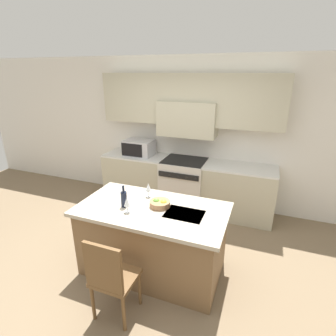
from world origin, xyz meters
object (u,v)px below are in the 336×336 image
object	(u,v)px
range_stove	(184,184)
fruit_bowl	(160,203)
island_chair	(111,276)
wine_bottle	(124,199)
microwave	(139,148)
wine_glass_near	(127,202)
wine_glass_far	(148,187)

from	to	relation	value
range_stove	fruit_bowl	distance (m)	1.74
range_stove	island_chair	bearing A→B (deg)	-88.68
island_chair	wine_bottle	distance (m)	0.90
microwave	wine_glass_near	distance (m)	2.12
wine_glass_near	wine_glass_far	bearing A→B (deg)	82.74
wine_glass_far	fruit_bowl	world-z (taller)	wine_glass_far
microwave	wine_bottle	size ratio (longest dim) A/B	1.98
microwave	wine_glass_far	distance (m)	1.74
range_stove	island_chair	size ratio (longest dim) A/B	0.97
range_stove	microwave	size ratio (longest dim) A/B	1.74
fruit_bowl	range_stove	bearing A→B (deg)	97.43
island_chair	fruit_bowl	size ratio (longest dim) A/B	3.86
wine_glass_near	wine_glass_far	distance (m)	0.45
range_stove	island_chair	world-z (taller)	island_chair
range_stove	wine_bottle	world-z (taller)	wine_bottle
range_stove	wine_bottle	xyz separation A→B (m)	(-0.18, -1.82, 0.52)
wine_bottle	fruit_bowl	bearing A→B (deg)	21.30
island_chair	wine_bottle	bearing A→B (deg)	108.34
microwave	fruit_bowl	xyz separation A→B (m)	(1.13, -1.68, -0.14)
microwave	fruit_bowl	size ratio (longest dim) A/B	2.15
island_chair	wine_bottle	xyz separation A→B (m)	(-0.24, 0.73, 0.46)
wine_bottle	fruit_bowl	size ratio (longest dim) A/B	1.08
wine_glass_near	fruit_bowl	distance (m)	0.41
range_stove	microwave	distance (m)	1.09
range_stove	wine_glass_near	bearing A→B (deg)	-92.28
range_stove	wine_glass_far	bearing A→B (deg)	-90.76
wine_bottle	range_stove	bearing A→B (deg)	84.23
range_stove	fruit_bowl	size ratio (longest dim) A/B	3.75
wine_glass_far	wine_glass_near	bearing A→B (deg)	-97.26
range_stove	island_chair	xyz separation A→B (m)	(0.06, -2.55, 0.07)
range_stove	microwave	xyz separation A→B (m)	(-0.91, 0.02, 0.60)
island_chair	wine_glass_far	world-z (taller)	wine_glass_far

